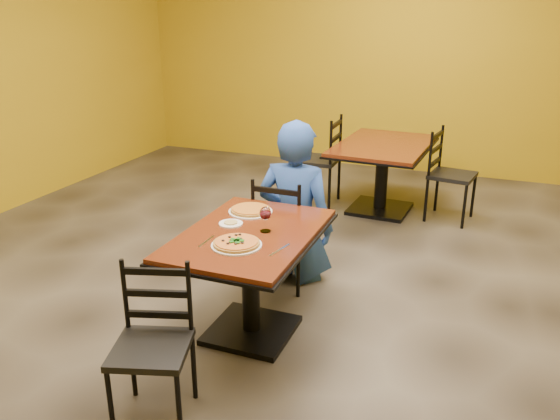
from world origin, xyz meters
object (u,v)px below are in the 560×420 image
at_px(diner, 295,201).
at_px(plate_far, 250,212).
at_px(chair_main_far, 285,231).
at_px(plate_main, 237,245).
at_px(table_second, 383,161).
at_px(chair_second_right, 452,176).
at_px(table_main, 250,259).
at_px(chair_second_left, 317,160).
at_px(side_plate, 231,224).
at_px(wine_glass, 265,218).
at_px(pizza_far, 250,209).
at_px(pizza_main, 236,243).
at_px(chair_main_near, 151,350).

xyz_separation_m(diner, plate_far, (-0.12, -0.61, 0.10)).
relative_size(chair_main_far, plate_main, 2.92).
height_order(table_second, plate_far, plate_far).
bearing_deg(plate_main, chair_second_right, 71.17).
relative_size(chair_second_right, plate_far, 3.05).
bearing_deg(table_second, diner, -100.51).
height_order(chair_main_far, chair_second_right, chair_second_right).
xyz_separation_m(table_main, chair_second_left, (-0.42, 2.75, -0.06)).
height_order(side_plate, wine_glass, wine_glass).
bearing_deg(side_plate, pizza_far, 84.22).
xyz_separation_m(table_main, plate_main, (0.02, -0.23, 0.20)).
bearing_deg(chair_main_far, plate_main, 94.68).
height_order(chair_second_right, side_plate, chair_second_right).
xyz_separation_m(chair_main_far, plate_main, (0.08, -1.02, 0.30)).
bearing_deg(pizza_main, chair_second_left, 98.34).
relative_size(plate_main, wine_glass, 1.72).
bearing_deg(plate_far, pizza_far, 0.00).
bearing_deg(chair_second_left, diner, 11.31).
bearing_deg(chair_second_left, pizza_far, 5.56).
bearing_deg(pizza_far, plate_main, -73.98).
height_order(plate_main, wine_glass, wine_glass).
xyz_separation_m(chair_main_far, pizza_far, (-0.09, -0.45, 0.32)).
xyz_separation_m(plate_main, side_plate, (-0.19, 0.31, 0.00)).
bearing_deg(table_second, side_plate, -100.15).
relative_size(plate_far, wine_glass, 1.72).
bearing_deg(chair_second_right, pizza_far, 163.16).
bearing_deg(chair_main_near, side_plate, 74.28).
xyz_separation_m(table_second, chair_main_near, (-0.45, -3.71, -0.13)).
relative_size(chair_second_left, pizza_far, 3.54).
xyz_separation_m(table_main, plate_far, (-0.14, 0.34, 0.20)).
distance_m(chair_main_far, diner, 0.26).
relative_size(pizza_far, wine_glass, 1.56).
relative_size(pizza_main, side_plate, 1.77).
distance_m(pizza_far, wine_glass, 0.38).
xyz_separation_m(table_second, chair_main_far, (-0.37, -1.97, -0.11)).
bearing_deg(diner, plate_main, 92.45).
distance_m(chair_second_left, side_plate, 2.70).
xyz_separation_m(chair_second_left, pizza_far, (0.27, -2.41, 0.28)).
relative_size(chair_second_left, plate_main, 3.20).
xyz_separation_m(chair_main_far, side_plate, (-0.11, -0.71, 0.30)).
bearing_deg(chair_main_far, wine_glass, 101.87).
relative_size(chair_main_near, chair_second_left, 0.87).
relative_size(table_second, chair_second_left, 1.44).
relative_size(chair_second_left, side_plate, 6.19).
bearing_deg(chair_second_left, chair_main_far, 9.47).
bearing_deg(chair_main_far, diner, -100.69).
relative_size(chair_main_far, side_plate, 5.65).
bearing_deg(side_plate, chair_second_right, 65.73).
height_order(table_main, diner, diner).
relative_size(chair_main_far, pizza_far, 3.23).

